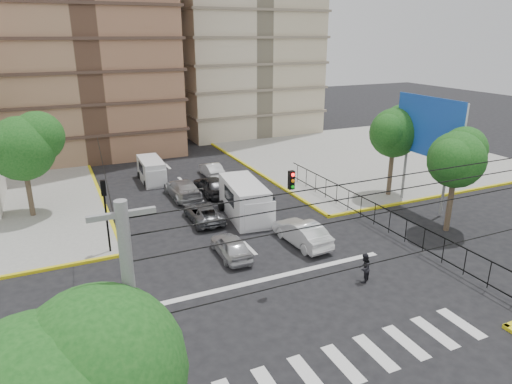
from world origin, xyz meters
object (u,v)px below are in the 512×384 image
car_silver_front_left (231,246)px  traffic_light_nw (105,204)px  van_left_lane (152,171)px  pedestrian_crosswalk (364,268)px  van_right_lane (246,202)px  car_white_front_right (302,233)px

car_silver_front_left → traffic_light_nw: bearing=-26.1°
traffic_light_nw → van_left_lane: bearing=67.2°
pedestrian_crosswalk → van_left_lane: bearing=-108.9°
van_right_lane → van_left_lane: bearing=117.3°
van_left_lane → car_white_front_right: bearing=-69.4°
traffic_light_nw → van_left_lane: 13.95m
van_right_lane → car_silver_front_left: 5.93m
traffic_light_nw → pedestrian_crosswalk: size_ratio=2.75×
pedestrian_crosswalk → car_silver_front_left: bearing=-81.8°
car_silver_front_left → car_white_front_right: bearing=178.3°
van_right_lane → van_left_lane: (-4.16, 11.05, -0.27)m
traffic_light_nw → van_right_lane: traffic_light_nw is taller
traffic_light_nw → van_left_lane: traffic_light_nw is taller
traffic_light_nw → car_white_front_right: bearing=-18.2°
van_right_lane → van_left_lane: size_ratio=1.31×
car_white_front_right → pedestrian_crosswalk: size_ratio=2.87×
car_silver_front_left → pedestrian_crosswalk: bearing=134.9°
van_right_lane → pedestrian_crosswalk: (2.15, -10.60, -0.45)m
pedestrian_crosswalk → car_white_front_right: bearing=-118.0°
van_right_lane → car_white_front_right: van_right_lane is taller
van_left_lane → car_white_front_right: size_ratio=0.99×
traffic_light_nw → pedestrian_crosswalk: 14.87m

